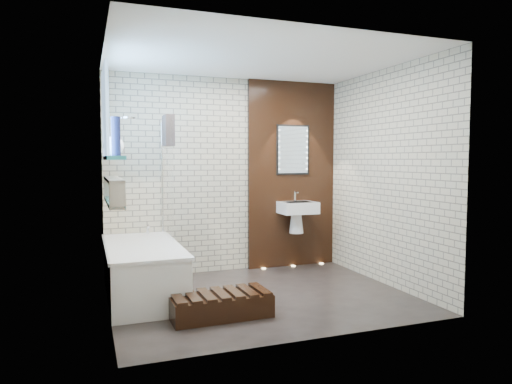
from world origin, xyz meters
name	(u,v)px	position (x,y,z in m)	size (l,w,h in m)	color
ground	(261,296)	(0.00, 0.00, 0.00)	(3.20, 3.20, 0.00)	black
room_shell	(261,179)	(0.00, 0.00, 1.30)	(3.24, 3.20, 2.60)	#BAAF93
walnut_panel	(292,175)	(0.95, 1.27, 1.30)	(1.30, 0.06, 2.60)	black
clerestory_window	(107,122)	(-1.57, 0.35, 1.90)	(0.18, 1.00, 0.94)	#7FADE0
display_niche	(113,191)	(-1.53, 0.15, 1.20)	(0.14, 1.30, 0.26)	teal
bathtub	(143,270)	(-1.22, 0.45, 0.29)	(0.79, 1.74, 0.70)	white
bath_screen	(167,179)	(-0.87, 0.89, 1.28)	(0.01, 0.78, 1.40)	white
towel	(168,131)	(-0.87, 0.76, 1.85)	(0.11, 0.28, 0.36)	black
shower_head	(129,118)	(-1.30, 0.95, 2.00)	(0.18, 0.18, 0.02)	silver
washbasin	(297,212)	(0.95, 1.07, 0.79)	(0.50, 0.36, 0.58)	white
led_mirror	(293,150)	(0.95, 1.23, 1.65)	(0.50, 0.02, 0.70)	black
walnut_step	(220,306)	(-0.60, -0.49, 0.11)	(0.96, 0.43, 0.21)	black
niche_bottles	(114,195)	(-1.53, 0.04, 1.16)	(0.06, 0.79, 0.14)	#9A4C17
sill_vases	(114,144)	(-1.50, 0.38, 1.68)	(0.21, 0.53, 0.39)	white
floor_uplights	(293,266)	(0.95, 1.20, 0.01)	(0.96, 0.06, 0.01)	#FFD899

